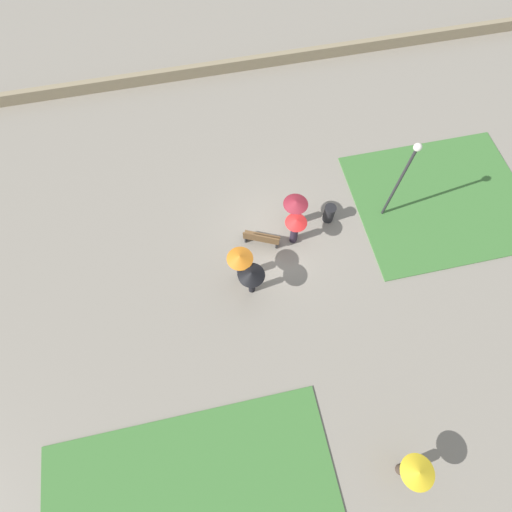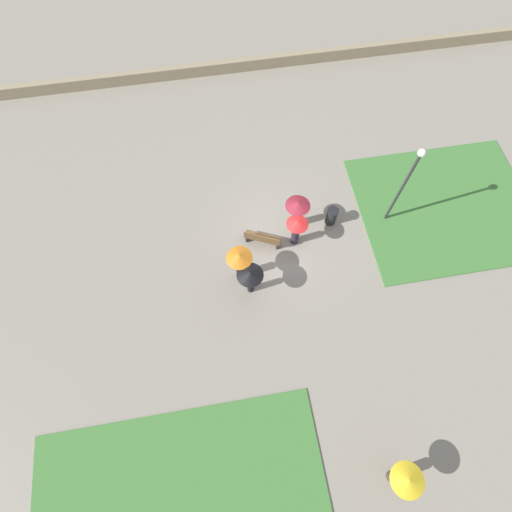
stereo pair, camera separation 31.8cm
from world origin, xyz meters
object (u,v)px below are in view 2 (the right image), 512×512
Objects in this scene: crowd_person_maroon at (297,209)px; crowd_person_red at (297,228)px; trash_bin at (331,216)px; crowd_person_black at (250,276)px; lamp_post at (407,179)px; lone_walker_far_path at (404,479)px; park_bench at (262,239)px; crowd_person_orange at (240,261)px.

crowd_person_maroon is 1.02× the size of crowd_person_red.
trash_bin is 5.05m from crowd_person_black.
crowd_person_red is (4.43, 0.48, -1.80)m from lamp_post.
crowd_person_black is at bearing -109.13° from crowd_person_maroon.
lamp_post reaches higher than lone_walker_far_path.
lamp_post is at bearing 178.70° from crowd_person_black.
lone_walker_far_path reaches higher than crowd_person_maroon.
lamp_post is 2.63× the size of crowd_person_maroon.
park_bench is 0.92× the size of crowd_person_red.
trash_bin is 0.50× the size of crowd_person_orange.
park_bench is 3.34m from trash_bin.
trash_bin is at bearing -145.17° from park_bench.
crowd_person_red is (-1.44, 0.13, 0.76)m from park_bench.
crowd_person_orange is 9.43m from lone_walker_far_path.
crowd_person_black reaches higher than park_bench.
crowd_person_black reaches higher than crowd_person_red.
crowd_person_orange is 2.90m from crowd_person_red.
lamp_post reaches higher than crowd_person_maroon.
trash_bin is 1.84m from crowd_person_maroon.
park_bench is at bearing 10.44° from trash_bin.
crowd_person_red is at bearing -99.49° from lone_walker_far_path.
crowd_person_black reaches higher than crowd_person_maroon.
lone_walker_far_path is (-2.88, 9.86, 0.89)m from park_bench.
crowd_person_maroon is 3.79m from crowd_person_black.
lamp_post is 2.47× the size of crowd_person_orange.
lamp_post is 4.58m from crowd_person_maroon.
crowd_person_black is at bearing -82.07° from lone_walker_far_path.
park_bench is 1.64m from crowd_person_red.
crowd_person_red is (-2.32, -1.97, -0.23)m from crowd_person_black.
crowd_person_maroon is at bearing -4.51° from trash_bin.
lone_walker_far_path is (-4.07, 8.51, -0.02)m from crowd_person_orange.
crowd_person_maroon is (4.22, -0.38, -1.72)m from lamp_post.
lone_walker_far_path is at bearing -79.90° from crowd_person_red.
crowd_person_black is at bearing -138.00° from crowd_person_red.
trash_bin is 0.51× the size of lone_walker_far_path.
lamp_post is at bearing -152.16° from park_bench.
lone_walker_far_path is at bearing 87.79° from trash_bin.
lamp_post is 2.51× the size of lone_walker_far_path.
lamp_post is 10.77m from lone_walker_far_path.
lamp_post is at bearing 7.96° from crowd_person_red.
lamp_post is at bearing 17.43° from crowd_person_maroon.
lone_walker_far_path reaches higher than park_bench.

